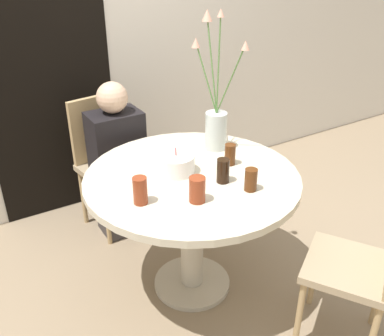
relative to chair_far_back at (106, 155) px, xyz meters
name	(u,v)px	position (x,y,z in m)	size (l,w,h in m)	color
ground_plane	(192,284)	(0.15, -0.92, -0.54)	(16.00, 16.00, 0.00)	#89755B
wall_back	(94,33)	(0.15, 0.40, 0.76)	(8.00, 0.05, 2.60)	silver
doorway_panel	(48,80)	(-0.23, 0.37, 0.49)	(0.90, 0.01, 2.05)	black
dining_table	(192,198)	(0.15, -0.92, 0.08)	(1.15, 1.15, 0.77)	beige
chair_far_back	(106,155)	(0.00, 0.00, 0.00)	(0.46, 0.46, 0.94)	#9E896B
chair_near_front	(368,259)	(0.63, -1.71, 0.00)	(0.55, 0.55, 0.94)	#9E896B
birthday_cake	(176,164)	(0.09, -0.85, 0.28)	(0.20, 0.20, 0.15)	white
flower_vase	(216,117)	(0.44, -0.70, 0.42)	(0.17, 0.36, 0.78)	silver
side_plate	(173,149)	(0.21, -0.59, 0.23)	(0.20, 0.20, 0.01)	silver
drink_glass_0	(140,191)	(-0.21, -1.03, 0.30)	(0.07, 0.07, 0.14)	maroon
drink_glass_1	(197,190)	(0.03, -1.15, 0.29)	(0.08, 0.08, 0.13)	maroon
drink_glass_2	(251,180)	(0.31, -1.21, 0.29)	(0.06, 0.06, 0.12)	#51280F
drink_glass_3	(230,154)	(0.39, -0.92, 0.29)	(0.06, 0.06, 0.12)	#51280F
drink_glass_4	(223,171)	(0.24, -1.07, 0.29)	(0.07, 0.07, 0.13)	black
person_woman	(118,166)	(0.02, -0.16, -0.02)	(0.34, 0.24, 1.10)	#383333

